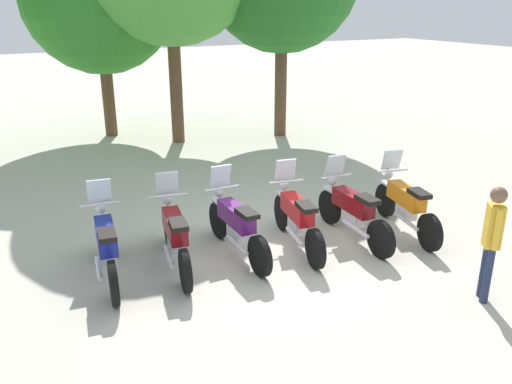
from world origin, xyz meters
TOP-DOWN VIEW (x-y plane):
  - ground_plane at (0.00, 0.00)m, footprint 80.00×80.00m
  - motorcycle_0 at (-2.55, 0.41)m, footprint 0.67×2.18m
  - motorcycle_1 at (-1.52, 0.29)m, footprint 0.72×2.17m
  - motorcycle_2 at (-0.51, 0.21)m, footprint 0.62×2.19m
  - motorcycle_3 at (0.52, 0.01)m, footprint 0.74×2.17m
  - motorcycle_4 at (1.53, -0.17)m, footprint 0.62×2.19m
  - motorcycle_5 at (2.56, -0.37)m, footprint 0.78×2.16m
  - person_0 at (1.92, -2.65)m, footprint 0.31×0.37m

SIDE VIEW (x-z plane):
  - ground_plane at x=0.00m, z-range 0.00..0.00m
  - motorcycle_0 at x=-2.55m, z-range -0.17..1.20m
  - motorcycle_1 at x=-1.52m, z-range -0.17..1.20m
  - motorcycle_2 at x=-0.51m, z-range -0.17..1.20m
  - motorcycle_3 at x=0.52m, z-range -0.17..1.20m
  - motorcycle_4 at x=1.53m, z-range -0.17..1.20m
  - motorcycle_5 at x=2.56m, z-range -0.17..1.20m
  - person_0 at x=1.92m, z-range 0.14..1.80m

